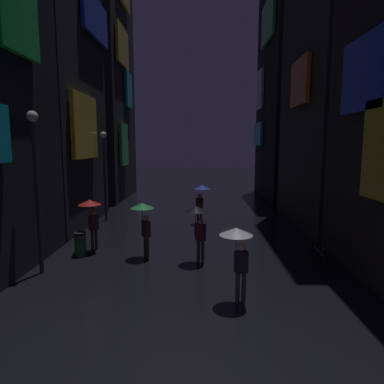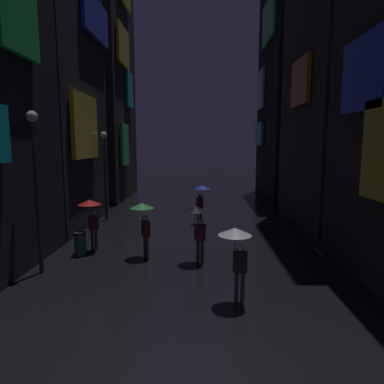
{
  "view_description": "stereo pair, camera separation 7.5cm",
  "coord_description": "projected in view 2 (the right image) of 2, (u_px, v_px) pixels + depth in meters",
  "views": [
    {
      "loc": [
        0.31,
        -5.56,
        4.33
      ],
      "look_at": [
        0.0,
        9.98,
        2.14
      ],
      "focal_mm": 32.0,
      "sensor_mm": 36.0,
      "label": 1
    },
    {
      "loc": [
        0.39,
        -5.55,
        4.33
      ],
      "look_at": [
        0.0,
        9.98,
        2.14
      ],
      "focal_mm": 32.0,
      "sensor_mm": 36.0,
      "label": 2
    }
  ],
  "objects": [
    {
      "name": "streetlamp_left_far",
      "position": [
        105.0,
        165.0,
        19.22
      ],
      "size": [
        0.36,
        0.36,
        5.01
      ],
      "color": "#2D2D33",
      "rests_on": "ground"
    },
    {
      "name": "pedestrian_foreground_left_clear",
      "position": [
        237.0,
        244.0,
        9.17
      ],
      "size": [
        0.9,
        0.9,
        2.12
      ],
      "color": "#2D2D38",
      "rests_on": "ground"
    },
    {
      "name": "building_left_mid",
      "position": [
        45.0,
        24.0,
        17.24
      ],
      "size": [
        4.25,
        7.14,
        20.7
      ],
      "color": "#232328",
      "rests_on": "ground"
    },
    {
      "name": "pedestrian_midstreet_centre_black",
      "position": [
        197.0,
        218.0,
        12.36
      ],
      "size": [
        0.9,
        0.9,
        2.12
      ],
      "color": "#2D2D38",
      "rests_on": "ground"
    },
    {
      "name": "streetlamp_left_near",
      "position": [
        36.0,
        173.0,
        11.15
      ],
      "size": [
        0.36,
        0.36,
        5.38
      ],
      "color": "#2D2D33",
      "rests_on": "ground"
    },
    {
      "name": "building_right_mid",
      "position": [
        343.0,
        0.0,
        17.11
      ],
      "size": [
        4.25,
        7.83,
        22.91
      ],
      "color": "#33302D",
      "rests_on": "ground"
    },
    {
      "name": "trash_bin",
      "position": [
        80.0,
        244.0,
        13.34
      ],
      "size": [
        0.46,
        0.46,
        0.93
      ],
      "color": "#265933",
      "rests_on": "ground"
    },
    {
      "name": "pedestrian_midstreet_left_green",
      "position": [
        143.0,
        215.0,
        12.94
      ],
      "size": [
        0.9,
        0.9,
        2.12
      ],
      "color": "#38332D",
      "rests_on": "ground"
    },
    {
      "name": "building_left_far",
      "position": [
        100.0,
        74.0,
        26.67
      ],
      "size": [
        4.25,
        7.93,
        19.47
      ],
      "color": "#232328",
      "rests_on": "ground"
    },
    {
      "name": "pedestrian_foreground_right_red",
      "position": [
        91.0,
        211.0,
        13.78
      ],
      "size": [
        0.9,
        0.9,
        2.12
      ],
      "color": "#2D2D38",
      "rests_on": "ground"
    },
    {
      "name": "pedestrian_far_right_blue",
      "position": [
        201.0,
        194.0,
        18.49
      ],
      "size": [
        0.9,
        0.9,
        2.12
      ],
      "color": "#38332D",
      "rests_on": "ground"
    },
    {
      "name": "bicycle_parked_at_storefront",
      "position": [
        318.0,
        255.0,
        12.24
      ],
      "size": [
        0.22,
        1.82,
        0.96
      ],
      "color": "black",
      "rests_on": "ground"
    },
    {
      "name": "building_right_far",
      "position": [
        292.0,
        85.0,
        26.56
      ],
      "size": [
        4.25,
        8.18,
        17.72
      ],
      "color": "black",
      "rests_on": "ground"
    }
  ]
}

